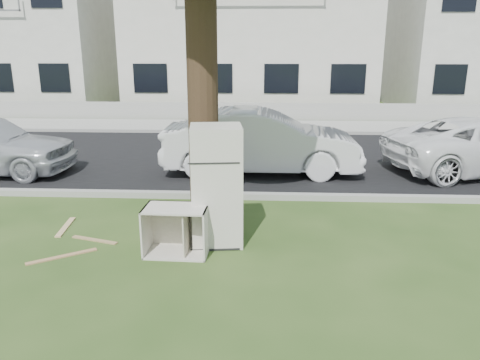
{
  "coord_description": "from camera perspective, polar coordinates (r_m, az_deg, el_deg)",
  "views": [
    {
      "loc": [
        0.67,
        -6.4,
        2.96
      ],
      "look_at": [
        0.32,
        0.6,
        0.93
      ],
      "focal_mm": 35.0,
      "sensor_mm": 36.0,
      "label": 1
    }
  ],
  "objects": [
    {
      "name": "ground",
      "position": [
        7.09,
        -2.82,
        -8.53
      ],
      "size": [
        120.0,
        120.0,
        0.0
      ],
      "primitive_type": "plane",
      "color": "#294317"
    },
    {
      "name": "road",
      "position": [
        12.77,
        -0.18,
        2.8
      ],
      "size": [
        120.0,
        7.0,
        0.01
      ],
      "primitive_type": "cube",
      "color": "black",
      "rests_on": "ground"
    },
    {
      "name": "kerb_near",
      "position": [
        9.36,
        -1.35,
        -2.26
      ],
      "size": [
        120.0,
        0.18,
        0.12
      ],
      "primitive_type": "cube",
      "color": "gray",
      "rests_on": "ground"
    },
    {
      "name": "kerb_far",
      "position": [
        16.24,
        0.5,
        5.68
      ],
      "size": [
        120.0,
        0.18,
        0.12
      ],
      "primitive_type": "cube",
      "color": "gray",
      "rests_on": "ground"
    },
    {
      "name": "sidewalk",
      "position": [
        17.66,
        0.7,
        6.55
      ],
      "size": [
        120.0,
        2.8,
        0.01
      ],
      "primitive_type": "cube",
      "color": "gray",
      "rests_on": "ground"
    },
    {
      "name": "low_wall",
      "position": [
        19.19,
        0.9,
        8.36
      ],
      "size": [
        120.0,
        0.15,
        0.7
      ],
      "primitive_type": "cube",
      "color": "gray",
      "rests_on": "ground"
    },
    {
      "name": "townhouse_left",
      "position": [
        27.06,
        -26.06,
        15.82
      ],
      "size": [
        10.2,
        8.16,
        7.04
      ],
      "color": "silver",
      "rests_on": "ground"
    },
    {
      "name": "townhouse_center",
      "position": [
        23.92,
        1.38,
        18.01
      ],
      "size": [
        11.22,
        8.16,
        7.44
      ],
      "color": "silver",
      "rests_on": "ground"
    },
    {
      "name": "fridge",
      "position": [
        7.06,
        -2.86,
        -0.69
      ],
      "size": [
        0.83,
        0.78,
        1.82
      ],
      "primitive_type": "cube",
      "rotation": [
        0.0,
        0.0,
        0.12
      ],
      "color": "beige",
      "rests_on": "ground"
    },
    {
      "name": "cabinet",
      "position": [
        6.91,
        -7.76,
        -6.11
      ],
      "size": [
        0.94,
        0.6,
        0.72
      ],
      "primitive_type": "cube",
      "rotation": [
        0.0,
        0.0,
        -0.03
      ],
      "color": "beige",
      "rests_on": "ground"
    },
    {
      "name": "plank_a",
      "position": [
        7.33,
        -20.86,
        -8.7
      ],
      "size": [
        0.86,
        0.62,
        0.02
      ],
      "primitive_type": "cube",
      "rotation": [
        0.0,
        0.0,
        0.59
      ],
      "color": "#A67B50",
      "rests_on": "ground"
    },
    {
      "name": "plank_b",
      "position": [
        7.74,
        -17.3,
        -6.99
      ],
      "size": [
        0.8,
        0.32,
        0.02
      ],
      "primitive_type": "cube",
      "rotation": [
        0.0,
        0.0,
        -0.3
      ],
      "color": "#9C7E51",
      "rests_on": "ground"
    },
    {
      "name": "plank_c",
      "position": [
        8.42,
        -20.49,
        -5.39
      ],
      "size": [
        0.19,
        0.86,
        0.02
      ],
      "primitive_type": "cube",
      "rotation": [
        0.0,
        0.0,
        1.68
      ],
      "color": "tan",
      "rests_on": "ground"
    },
    {
      "name": "car_center",
      "position": [
        11.07,
        2.61,
        4.7
      ],
      "size": [
        4.63,
        1.65,
        1.52
      ],
      "primitive_type": "imported",
      "rotation": [
        0.0,
        0.0,
        1.58
      ],
      "color": "silver",
      "rests_on": "ground"
    }
  ]
}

